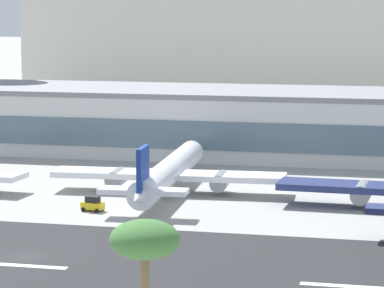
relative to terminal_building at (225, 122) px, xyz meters
name	(u,v)px	position (x,y,z in m)	size (l,w,h in m)	color
ground_plane	(26,257)	(-6.91, -85.37, -6.44)	(1400.00, 1400.00, 0.00)	#9E9E99
runway_strip	(12,265)	(-6.91, -89.37, -6.40)	(800.00, 42.60, 0.08)	#262628
runway_centreline_dash_4	(17,265)	(-6.28, -89.37, -6.35)	(12.00, 1.20, 0.01)	white
runway_centreline_dash_5	(357,287)	(32.15, -89.37, -6.35)	(12.00, 1.20, 0.01)	white
terminal_building	(225,122)	(0.00, 0.00, 0.00)	(216.57, 27.71, 12.87)	silver
distant_hotel_block	(290,46)	(0.69, 90.30, 11.00)	(148.73, 34.26, 34.87)	beige
airliner_navy_tail_gate_1	(167,174)	(-0.59, -43.14, -3.28)	(37.39, 47.53, 9.92)	white
service_baggage_tug_1	(93,204)	(-7.68, -58.58, -5.39)	(3.44, 2.36, 2.20)	gold
palm_tree_2	(145,244)	(18.68, -123.62, 5.72)	(5.28, 5.28, 13.97)	brown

